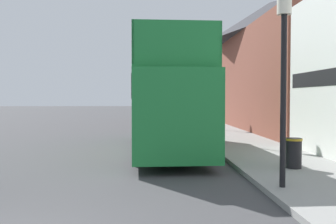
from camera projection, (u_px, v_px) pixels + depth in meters
name	position (u px, v px, depth m)	size (l,w,h in m)	color
ground_plane	(116.00, 130.00, 26.15)	(144.00, 144.00, 0.00)	#3D3D3F
sidewalk	(219.00, 132.00, 23.47)	(3.24, 108.00, 0.14)	gray
brick_terrace_rear	(269.00, 65.00, 28.65)	(6.00, 24.31, 9.06)	brown
tour_bus	(164.00, 103.00, 15.80)	(2.85, 10.53, 4.28)	#1E7A38
parked_car_ahead_of_bus	(173.00, 122.00, 23.38)	(1.87, 3.96, 1.46)	#9E9EA3
lamp_post_nearest	(284.00, 47.00, 8.67)	(0.35, 0.35, 4.50)	black
lamp_post_second	(215.00, 67.00, 17.29)	(0.35, 0.35, 4.84)	black
lamp_post_third	(197.00, 80.00, 25.94)	(0.35, 0.35, 4.56)	black
litter_bin	(294.00, 152.00, 11.11)	(0.48, 0.48, 0.86)	black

